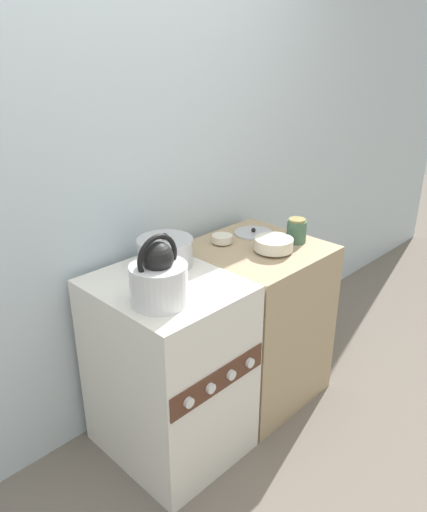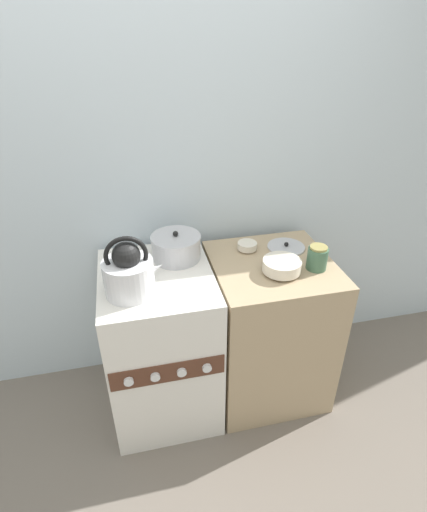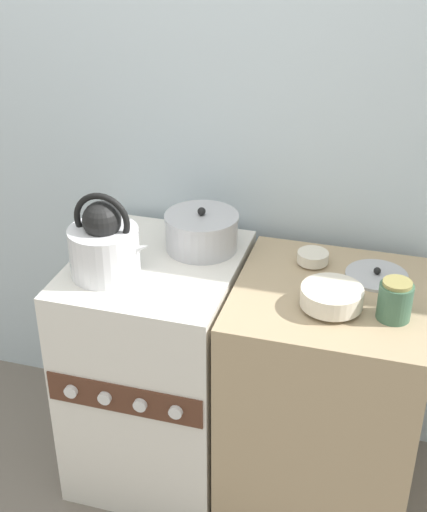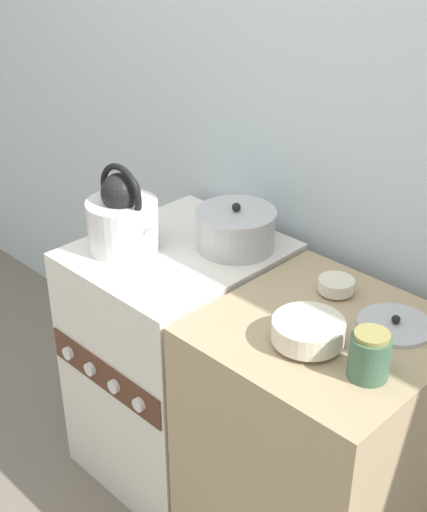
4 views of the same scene
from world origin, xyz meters
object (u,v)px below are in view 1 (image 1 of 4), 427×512
small_ceramic_bowl (222,239)px  storage_jar (297,231)px  kettle (159,278)px  stove (169,368)px  cooking_pot (165,252)px  loose_pot_lid (253,233)px  enamel_bowl (274,244)px

small_ceramic_bowl → storage_jar: (0.28, -0.25, 0.04)m
kettle → storage_jar: size_ratio=2.29×
stove → storage_jar: storage_jar is taller
stove → cooking_pot: 0.53m
kettle → loose_pot_lid: kettle is taller
enamel_bowl → small_ceramic_bowl: bearing=110.9°
small_ceramic_bowl → storage_jar: bearing=-42.3°
loose_pot_lid → stove: bearing=-170.1°
small_ceramic_bowl → loose_pot_lid: small_ceramic_bowl is taller
enamel_bowl → small_ceramic_bowl: size_ratio=1.81×
kettle → small_ceramic_bowl: 0.69m
enamel_bowl → loose_pot_lid: enamel_bowl is taller
cooking_pot → loose_pot_lid: bearing=-1.5°
cooking_pot → storage_jar: (0.66, -0.24, -0.01)m
cooking_pot → enamel_bowl: (0.48, -0.24, -0.03)m
small_ceramic_bowl → kettle: bearing=-157.2°
enamel_bowl → storage_jar: bearing=-0.3°
cooking_pot → small_ceramic_bowl: bearing=1.6°
cooking_pot → small_ceramic_bowl: cooking_pot is taller
kettle → cooking_pot: bearing=46.0°
enamel_bowl → loose_pot_lid: (0.12, 0.23, -0.03)m
stove → cooking_pot: size_ratio=3.41×
kettle → loose_pot_lid: 0.88m
kettle → enamel_bowl: (0.72, 0.01, -0.08)m
cooking_pot → enamel_bowl: cooking_pot is taller
kettle → cooking_pot: 0.36m
stove → enamel_bowl: (0.60, -0.10, 0.46)m
cooking_pot → storage_jar: size_ratio=2.04×
stove → cooking_pot: (0.12, 0.14, 0.50)m
kettle → storage_jar: kettle is taller
cooking_pot → loose_pot_lid: size_ratio=1.25×
cooking_pot → storage_jar: 0.71m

